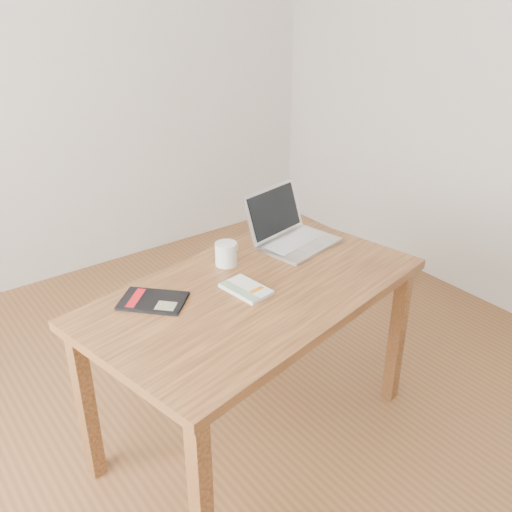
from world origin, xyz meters
TOP-DOWN VIEW (x-y plane):
  - room at (-0.07, 0.00)m, footprint 4.04×4.04m
  - desk at (0.16, 0.02)m, footprint 1.47×1.01m
  - white_guidebook at (0.12, 0.02)m, footprint 0.14×0.21m
  - black_guidebook at (-0.22, 0.16)m, footprint 0.28×0.29m
  - laptop at (0.54, 0.26)m, footprint 0.40×0.38m
  - coffee_mug at (0.18, 0.25)m, footprint 0.13×0.09m

SIDE VIEW (x-z plane):
  - desk at x=0.16m, z-range 0.29..1.04m
  - black_guidebook at x=-0.22m, z-range 0.75..0.76m
  - white_guidebook at x=0.12m, z-range 0.75..0.77m
  - laptop at x=0.54m, z-range 0.68..0.92m
  - coffee_mug at x=0.18m, z-range 0.75..0.85m
  - room at x=-0.07m, z-range 0.01..2.71m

